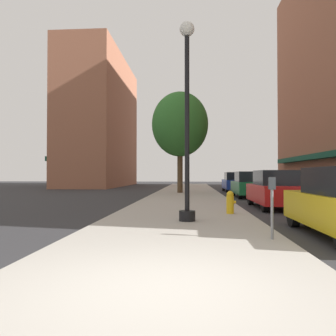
{
  "coord_description": "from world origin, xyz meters",
  "views": [
    {
      "loc": [
        0.36,
        -4.05,
        1.49
      ],
      "look_at": [
        -1.52,
        22.24,
        1.98
      ],
      "focal_mm": 35.66,
      "sensor_mm": 36.0,
      "label": 1
    }
  ],
  "objects_px": {
    "lamppost": "(187,116)",
    "car_blue": "(235,182)",
    "car_green": "(249,185)",
    "tree_near": "(180,125)",
    "car_red": "(275,190)",
    "fire_hydrant": "(230,202)",
    "parking_meter_near": "(272,200)"
  },
  "relations": [
    {
      "from": "fire_hydrant",
      "to": "car_blue",
      "type": "distance_m",
      "value": 17.23
    },
    {
      "from": "lamppost",
      "to": "car_green",
      "type": "distance_m",
      "value": 12.67
    },
    {
      "from": "lamppost",
      "to": "car_blue",
      "type": "bearing_deg",
      "value": 78.75
    },
    {
      "from": "tree_near",
      "to": "car_blue",
      "type": "height_order",
      "value": "tree_near"
    },
    {
      "from": "tree_near",
      "to": "car_green",
      "type": "distance_m",
      "value": 7.04
    },
    {
      "from": "fire_hydrant",
      "to": "parking_meter_near",
      "type": "xyz_separation_m",
      "value": [
        0.36,
        -4.55,
        0.43
      ]
    },
    {
      "from": "lamppost",
      "to": "car_blue",
      "type": "relative_size",
      "value": 1.37
    },
    {
      "from": "fire_hydrant",
      "to": "car_green",
      "type": "relative_size",
      "value": 0.18
    },
    {
      "from": "fire_hydrant",
      "to": "car_green",
      "type": "height_order",
      "value": "car_green"
    },
    {
      "from": "fire_hydrant",
      "to": "tree_near",
      "type": "xyz_separation_m",
      "value": [
        -2.21,
        13.08,
        4.68
      ]
    },
    {
      "from": "car_red",
      "to": "lamppost",
      "type": "bearing_deg",
      "value": -125.14
    },
    {
      "from": "fire_hydrant",
      "to": "parking_meter_near",
      "type": "distance_m",
      "value": 4.59
    },
    {
      "from": "lamppost",
      "to": "tree_near",
      "type": "distance_m",
      "value": 15.15
    },
    {
      "from": "car_green",
      "to": "parking_meter_near",
      "type": "bearing_deg",
      "value": -98.83
    },
    {
      "from": "tree_near",
      "to": "car_green",
      "type": "relative_size",
      "value": 1.75
    },
    {
      "from": "tree_near",
      "to": "car_blue",
      "type": "xyz_separation_m",
      "value": [
        4.52,
        3.99,
        -4.39
      ]
    },
    {
      "from": "car_red",
      "to": "parking_meter_near",
      "type": "bearing_deg",
      "value": -102.74
    },
    {
      "from": "parking_meter_near",
      "to": "car_red",
      "type": "xyz_separation_m",
      "value": [
        1.95,
        7.72,
        -0.14
      ]
    },
    {
      "from": "car_green",
      "to": "tree_near",
      "type": "bearing_deg",
      "value": 143.99
    },
    {
      "from": "car_red",
      "to": "car_green",
      "type": "bearing_deg",
      "value": 91.43
    },
    {
      "from": "lamppost",
      "to": "car_green",
      "type": "bearing_deg",
      "value": 72.32
    },
    {
      "from": "lamppost",
      "to": "car_blue",
      "type": "xyz_separation_m",
      "value": [
        3.78,
        18.99,
        -2.39
      ]
    },
    {
      "from": "car_red",
      "to": "fire_hydrant",
      "type": "bearing_deg",
      "value": -124.66
    },
    {
      "from": "car_blue",
      "to": "car_green",
      "type": "bearing_deg",
      "value": -88.69
    },
    {
      "from": "tree_near",
      "to": "car_red",
      "type": "height_order",
      "value": "tree_near"
    },
    {
      "from": "car_blue",
      "to": "tree_near",
      "type": "bearing_deg",
      "value": -137.25
    },
    {
      "from": "car_green",
      "to": "car_blue",
      "type": "xyz_separation_m",
      "value": [
        0.0,
        7.14,
        0.0
      ]
    },
    {
      "from": "car_red",
      "to": "car_blue",
      "type": "xyz_separation_m",
      "value": [
        0.0,
        13.9,
        0.0
      ]
    },
    {
      "from": "tree_near",
      "to": "car_red",
      "type": "xyz_separation_m",
      "value": [
        4.52,
        -9.91,
        -4.39
      ]
    },
    {
      "from": "lamppost",
      "to": "tree_near",
      "type": "relative_size",
      "value": 0.78
    },
    {
      "from": "lamppost",
      "to": "parking_meter_near",
      "type": "distance_m",
      "value": 3.92
    },
    {
      "from": "lamppost",
      "to": "car_red",
      "type": "height_order",
      "value": "lamppost"
    }
  ]
}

